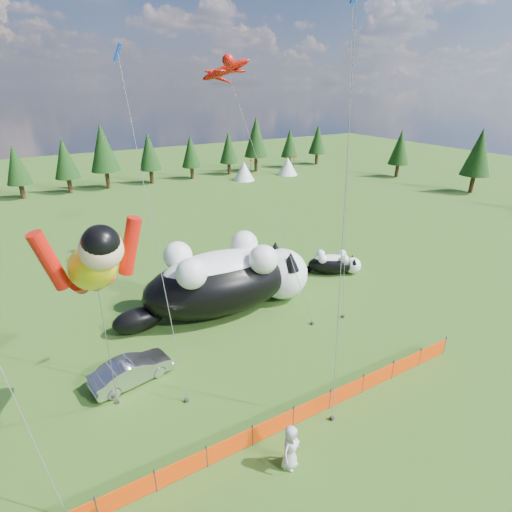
{
  "coord_description": "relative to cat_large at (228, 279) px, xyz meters",
  "views": [
    {
      "loc": [
        -6.84,
        -13.36,
        13.58
      ],
      "look_at": [
        3.23,
        4.0,
        4.89
      ],
      "focal_mm": 28.0,
      "sensor_mm": 36.0,
      "label": 1
    }
  ],
  "objects": [
    {
      "name": "cat_large",
      "position": [
        0.0,
        0.0,
        0.0
      ],
      "size": [
        12.96,
        5.25,
        4.68
      ],
      "rotation": [
        0.0,
        0.0,
        -0.08
      ],
      "color": "black",
      "rests_on": "ground"
    },
    {
      "name": "cat_small",
      "position": [
        9.52,
        0.79,
        -1.4
      ],
      "size": [
        4.34,
        3.26,
        1.73
      ],
      "rotation": [
        0.0,
        0.0,
        -0.53
      ],
      "color": "black",
      "rests_on": "ground"
    },
    {
      "name": "safety_fence",
      "position": [
        -2.95,
        -10.11,
        -1.72
      ],
      "size": [
        22.06,
        0.06,
        1.1
      ],
      "color": "#262626",
      "rests_on": "ground"
    },
    {
      "name": "tree_line",
      "position": [
        -2.95,
        37.89,
        1.78
      ],
      "size": [
        90.0,
        4.0,
        8.0
      ],
      "primitive_type": null,
      "color": "black",
      "rests_on": "ground"
    },
    {
      "name": "ground",
      "position": [
        -2.95,
        -7.11,
        -2.22
      ],
      "size": [
        160.0,
        160.0,
        0.0
      ],
      "primitive_type": "plane",
      "color": "#163D0B",
      "rests_on": "ground"
    },
    {
      "name": "spectator_e",
      "position": [
        -3.18,
        -11.65,
        -1.26
      ],
      "size": [
        1.11,
        0.95,
        1.93
      ],
      "primitive_type": "imported",
      "rotation": [
        0.0,
        0.0,
        0.43
      ],
      "color": "beige",
      "rests_on": "ground"
    },
    {
      "name": "festival_tents",
      "position": [
        8.05,
        32.89,
        -0.82
      ],
      "size": [
        50.0,
        3.2,
        2.8
      ],
      "primitive_type": null,
      "color": "white",
      "rests_on": "ground"
    },
    {
      "name": "diamond_kite_a",
      "position": [
        -5.47,
        -1.85,
        11.76
      ],
      "size": [
        0.53,
        5.46,
        15.74
      ],
      "color": "#0B35AC",
      "rests_on": "ground"
    },
    {
      "name": "gecko_kite",
      "position": [
        4.04,
        7.68,
        12.25
      ],
      "size": [
        5.79,
        14.72,
        18.63
      ],
      "color": "red",
      "rests_on": "ground"
    },
    {
      "name": "superhero_kite",
      "position": [
        -8.44,
        -6.88,
        5.54
      ],
      "size": [
        4.79,
        5.23,
        10.23
      ],
      "color": "yellow",
      "rests_on": "ground"
    },
    {
      "name": "diamond_kite_c",
      "position": [
        1.24,
        -8.37,
        13.03
      ],
      "size": [
        2.14,
        2.86,
        17.09
      ],
      "color": "#0B35AC",
      "rests_on": "ground"
    },
    {
      "name": "car",
      "position": [
        -7.19,
        -3.79,
        -1.57
      ],
      "size": [
        4.15,
        2.1,
        1.31
      ],
      "primitive_type": "imported",
      "rotation": [
        0.0,
        0.0,
        1.76
      ],
      "color": "#BABBBF",
      "rests_on": "ground"
    }
  ]
}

